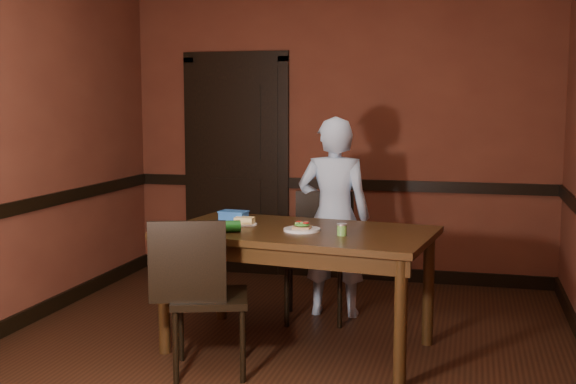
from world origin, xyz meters
The scene contains 18 objects.
floor centered at (0.00, 0.00, 0.00)m, with size 4.00×4.50×0.01m, color black.
wall_back centered at (0.00, 2.25, 1.35)m, with size 4.00×0.02×2.70m, color #59291B.
wall_front centered at (0.00, -2.25, 1.35)m, with size 4.00×0.02×2.70m, color #59291B.
wall_left centered at (-2.00, 0.00, 1.35)m, with size 0.02×4.50×2.70m, color #59291B.
dado_back centered at (0.00, 2.23, 0.90)m, with size 4.00×0.03×0.10m, color black.
dado_left centered at (-1.99, 0.00, 0.90)m, with size 0.03×4.50×0.10m, color black.
baseboard_back centered at (0.00, 2.23, 0.06)m, with size 4.00×0.03×0.12m, color black.
baseboard_left centered at (-1.99, 0.00, 0.06)m, with size 0.03×4.50×0.12m, color black.
door centered at (-1.00, 2.22, 1.09)m, with size 1.05×0.07×2.20m.
dining_table centered at (0.12, 0.18, 0.41)m, with size 1.75×0.99×0.82m, color black.
chair_far centered at (0.08, 0.86, 0.49)m, with size 0.46×0.46×0.98m, color black, non-canonical shape.
chair_near centered at (-0.31, -0.36, 0.49)m, with size 0.46×0.46×0.98m, color black, non-canonical shape.
person centered at (0.20, 1.03, 0.78)m, with size 0.57×0.37×1.56m, color #AAC5E3.
sandwich_plate centered at (0.15, 0.13, 0.84)m, with size 0.24×0.24×0.06m.
sauce_jar centered at (0.44, 0.03, 0.86)m, with size 0.07×0.07×0.08m.
cheese_saucer centered at (-0.29, 0.26, 0.84)m, with size 0.17×0.17×0.05m.
food_tub centered at (-0.40, 0.35, 0.86)m, with size 0.20×0.15×0.08m.
wrapped_veg centered at (-0.36, -0.07, 0.86)m, with size 0.08×0.08×0.28m, color #104512.
Camera 1 is at (1.23, -4.43, 1.66)m, focal length 45.00 mm.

